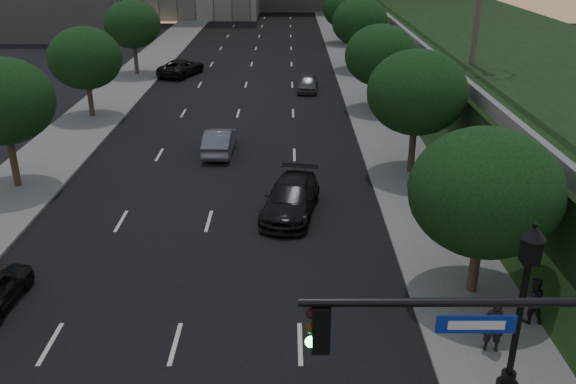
{
  "coord_description": "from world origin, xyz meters",
  "views": [
    {
      "loc": [
        3.6,
        -11.01,
        12.14
      ],
      "look_at": [
        3.62,
        9.0,
        3.6
      ],
      "focal_mm": 38.0,
      "sensor_mm": 36.0,
      "label": 1
    }
  ],
  "objects_px": {
    "sedan_far_left": "(181,67)",
    "pedestrian_a": "(493,325)",
    "pedestrian_c": "(441,198)",
    "pedestrian_b": "(533,300)",
    "sedan_near_right": "(291,198)",
    "street_lamp": "(518,324)",
    "sedan_mid_left": "(219,141)",
    "sedan_far_right": "(308,83)"
  },
  "relations": [
    {
      "from": "sedan_far_left",
      "to": "pedestrian_a",
      "type": "xyz_separation_m",
      "value": [
        16.07,
        -40.3,
        0.31
      ]
    },
    {
      "from": "pedestrian_c",
      "to": "pedestrian_b",
      "type": "bearing_deg",
      "value": 73.99
    },
    {
      "from": "sedan_near_right",
      "to": "pedestrian_b",
      "type": "xyz_separation_m",
      "value": [
        7.94,
        -8.82,
        0.2
      ]
    },
    {
      "from": "street_lamp",
      "to": "sedan_mid_left",
      "type": "xyz_separation_m",
      "value": [
        -10.12,
        21.03,
        -1.89
      ]
    },
    {
      "from": "sedan_far_right",
      "to": "pedestrian_b",
      "type": "xyz_separation_m",
      "value": [
        6.42,
        -32.77,
        0.29
      ]
    },
    {
      "from": "sedan_mid_left",
      "to": "sedan_far_right",
      "type": "distance_m",
      "value": 16.43
    },
    {
      "from": "sedan_mid_left",
      "to": "sedan_near_right",
      "type": "relative_size",
      "value": 0.84
    },
    {
      "from": "sedan_mid_left",
      "to": "sedan_far_left",
      "type": "distance_m",
      "value": 22.19
    },
    {
      "from": "street_lamp",
      "to": "sedan_near_right",
      "type": "relative_size",
      "value": 1.04
    },
    {
      "from": "sedan_far_left",
      "to": "pedestrian_b",
      "type": "xyz_separation_m",
      "value": [
        17.85,
        -38.81,
        0.23
      ]
    },
    {
      "from": "sedan_near_right",
      "to": "pedestrian_b",
      "type": "bearing_deg",
      "value": -37.48
    },
    {
      "from": "pedestrian_a",
      "to": "pedestrian_b",
      "type": "height_order",
      "value": "pedestrian_a"
    },
    {
      "from": "street_lamp",
      "to": "pedestrian_b",
      "type": "bearing_deg",
      "value": 61.14
    },
    {
      "from": "street_lamp",
      "to": "sedan_mid_left",
      "type": "relative_size",
      "value": 1.24
    },
    {
      "from": "street_lamp",
      "to": "sedan_far_right",
      "type": "distance_m",
      "value": 36.75
    },
    {
      "from": "sedan_far_left",
      "to": "sedan_near_right",
      "type": "bearing_deg",
      "value": 128.23
    },
    {
      "from": "pedestrian_a",
      "to": "pedestrian_c",
      "type": "bearing_deg",
      "value": -87.1
    },
    {
      "from": "sedan_near_right",
      "to": "pedestrian_c",
      "type": "relative_size",
      "value": 3.28
    },
    {
      "from": "street_lamp",
      "to": "sedan_near_right",
      "type": "distance_m",
      "value": 13.94
    },
    {
      "from": "sedan_far_left",
      "to": "pedestrian_c",
      "type": "height_order",
      "value": "pedestrian_c"
    },
    {
      "from": "pedestrian_a",
      "to": "pedestrian_b",
      "type": "bearing_deg",
      "value": -133.05
    },
    {
      "from": "sedan_mid_left",
      "to": "pedestrian_b",
      "type": "xyz_separation_m",
      "value": [
        12.13,
        -17.37,
        0.23
      ]
    },
    {
      "from": "sedan_far_left",
      "to": "sedan_near_right",
      "type": "xyz_separation_m",
      "value": [
        9.91,
        -29.99,
        0.03
      ]
    },
    {
      "from": "sedan_near_right",
      "to": "street_lamp",
      "type": "bearing_deg",
      "value": -54.08
    },
    {
      "from": "sedan_far_left",
      "to": "sedan_near_right",
      "type": "height_order",
      "value": "sedan_near_right"
    },
    {
      "from": "sedan_mid_left",
      "to": "pedestrian_c",
      "type": "bearing_deg",
      "value": 142.4
    },
    {
      "from": "pedestrian_a",
      "to": "street_lamp",
      "type": "bearing_deg",
      "value": 90.72
    },
    {
      "from": "pedestrian_b",
      "to": "sedan_far_left",
      "type": "bearing_deg",
      "value": -63.91
    },
    {
      "from": "sedan_far_right",
      "to": "pedestrian_a",
      "type": "relative_size",
      "value": 2.22
    },
    {
      "from": "sedan_far_left",
      "to": "sedan_far_right",
      "type": "relative_size",
      "value": 1.34
    },
    {
      "from": "street_lamp",
      "to": "sedan_far_right",
      "type": "height_order",
      "value": "street_lamp"
    },
    {
      "from": "sedan_near_right",
      "to": "sedan_mid_left",
      "type": "bearing_deg",
      "value": 126.65
    },
    {
      "from": "street_lamp",
      "to": "pedestrian_b",
      "type": "height_order",
      "value": "street_lamp"
    },
    {
      "from": "street_lamp",
      "to": "sedan_far_left",
      "type": "bearing_deg",
      "value": 110.45
    },
    {
      "from": "street_lamp",
      "to": "sedan_far_right",
      "type": "bearing_deg",
      "value": 96.88
    },
    {
      "from": "sedan_mid_left",
      "to": "street_lamp",
      "type": "bearing_deg",
      "value": 117.22
    },
    {
      "from": "sedan_mid_left",
      "to": "sedan_far_right",
      "type": "bearing_deg",
      "value": -108.83
    },
    {
      "from": "sedan_near_right",
      "to": "pedestrian_c",
      "type": "height_order",
      "value": "pedestrian_c"
    },
    {
      "from": "sedan_near_right",
      "to": "pedestrian_c",
      "type": "distance_m",
      "value": 6.88
    },
    {
      "from": "pedestrian_b",
      "to": "street_lamp",
      "type": "bearing_deg",
      "value": 62.53
    },
    {
      "from": "pedestrian_b",
      "to": "pedestrian_c",
      "type": "height_order",
      "value": "pedestrian_b"
    },
    {
      "from": "sedan_far_left",
      "to": "pedestrian_b",
      "type": "distance_m",
      "value": 42.72
    }
  ]
}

